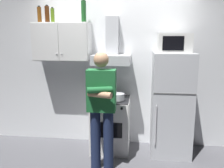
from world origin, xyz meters
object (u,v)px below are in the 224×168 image
(upper_cabinet, at_px, (62,42))
(microwave, at_px, (174,43))
(refrigerator, at_px, (171,104))
(bottle_beer_brown, at_px, (39,15))
(person_standing, at_px, (102,107))
(cooking_pot, at_px, (118,97))
(range_hood, at_px, (112,52))
(bottle_olive_oil, at_px, (53,15))
(bottle_wine_green, at_px, (84,11))
(stove_oven, at_px, (111,124))
(bottle_rum_dark, at_px, (47,14))

(upper_cabinet, xyz_separation_m, microwave, (1.75, -0.11, -0.01))
(refrigerator, relative_size, bottle_beer_brown, 6.19)
(upper_cabinet, distance_m, refrigerator, 2.00)
(microwave, bearing_deg, person_standing, -148.00)
(upper_cabinet, distance_m, cooking_pot, 1.27)
(range_hood, bearing_deg, person_standing, -93.91)
(person_standing, bearing_deg, refrigerator, 31.23)
(refrigerator, distance_m, cooking_pot, 0.84)
(upper_cabinet, relative_size, person_standing, 0.55)
(bottle_olive_oil, bearing_deg, range_hood, -0.34)
(cooking_pot, bearing_deg, refrigerator, 8.32)
(refrigerator, distance_m, bottle_wine_green, 2.00)
(refrigerator, bearing_deg, bottle_beer_brown, 176.85)
(range_hood, xyz_separation_m, bottle_olive_oil, (-0.94, 0.01, 0.56))
(upper_cabinet, distance_m, stove_oven, 1.55)
(upper_cabinet, distance_m, bottle_rum_dark, 0.48)
(refrigerator, distance_m, bottle_beer_brown, 2.52)
(microwave, height_order, person_standing, microwave)
(range_hood, relative_size, refrigerator, 0.47)
(stove_oven, relative_size, bottle_wine_green, 2.49)
(microwave, xyz_separation_m, cooking_pot, (-0.82, -0.14, -0.81))
(person_standing, xyz_separation_m, bottle_olive_oil, (-0.89, 0.74, 1.26))
(cooking_pot, xyz_separation_m, bottle_olive_oil, (-1.07, 0.25, 1.24))
(cooking_pot, distance_m, bottle_wine_green, 1.44)
(upper_cabinet, relative_size, bottle_olive_oil, 3.82)
(cooking_pot, bearing_deg, upper_cabinet, 165.27)
(bottle_wine_green, bearing_deg, cooking_pot, -26.33)
(stove_oven, xyz_separation_m, person_standing, (-0.05, -0.61, 0.47))
(stove_oven, bearing_deg, bottle_olive_oil, 172.02)
(range_hood, distance_m, microwave, 0.97)
(upper_cabinet, relative_size, refrigerator, 0.56)
(person_standing, relative_size, bottle_rum_dark, 6.12)
(bottle_beer_brown, bearing_deg, bottle_rum_dark, -5.45)
(cooking_pot, xyz_separation_m, bottle_wine_green, (-0.58, 0.29, 1.29))
(upper_cabinet, xyz_separation_m, stove_oven, (0.80, -0.13, -1.32))
(cooking_pot, xyz_separation_m, bottle_beer_brown, (-1.28, 0.24, 1.25))
(bottle_rum_dark, bearing_deg, person_standing, -36.16)
(person_standing, distance_m, bottle_wine_green, 1.58)
(bottle_olive_oil, bearing_deg, bottle_rum_dark, -159.87)
(bottle_olive_oil, bearing_deg, cooking_pot, -13.18)
(bottle_rum_dark, bearing_deg, range_hood, 1.28)
(upper_cabinet, bearing_deg, refrigerator, -4.07)
(bottle_wine_green, bearing_deg, bottle_olive_oil, -176.05)
(upper_cabinet, height_order, bottle_wine_green, bottle_wine_green)
(stove_oven, bearing_deg, upper_cabinet, 171.10)
(microwave, relative_size, cooking_pot, 1.63)
(bottle_beer_brown, bearing_deg, bottle_wine_green, 4.04)
(cooking_pot, bearing_deg, bottle_olive_oil, 166.82)
(stove_oven, relative_size, cooking_pot, 2.96)
(microwave, distance_m, person_standing, 1.45)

